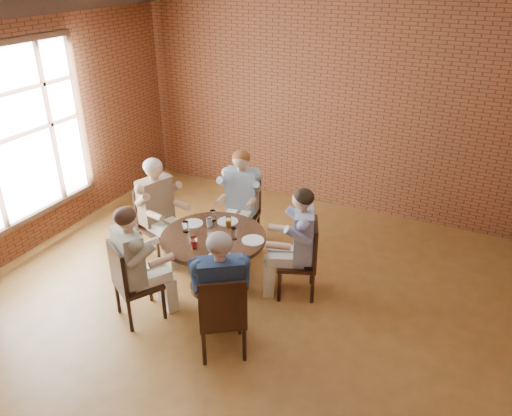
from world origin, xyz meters
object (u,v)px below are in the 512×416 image
at_px(chair_a, 305,256).
at_px(chair_d, 129,280).
at_px(chair_c, 156,220).
at_px(diner_a, 297,243).
at_px(smartphone, 220,253).
at_px(diner_c, 159,210).
at_px(diner_e, 221,293).
at_px(chair_b, 243,208).
at_px(dining_table, 214,252).
at_px(chair_e, 222,314).
at_px(diner_b, 241,200).
at_px(diner_d, 136,264).

height_order(chair_a, chair_d, chair_d).
bearing_deg(chair_c, chair_d, -137.50).
height_order(chair_a, diner_a, diner_a).
bearing_deg(smartphone, diner_c, 148.42).
height_order(diner_e, smartphone, diner_e).
height_order(chair_b, chair_c, chair_c).
height_order(dining_table, chair_c, chair_c).
distance_m(dining_table, diner_e, 1.10).
xyz_separation_m(diner_a, chair_c, (-2.05, 0.01, -0.17)).
distance_m(dining_table, smartphone, 0.47).
distance_m(chair_d, smartphone, 1.03).
xyz_separation_m(diner_a, diner_c, (-1.95, -0.02, 0.01)).
height_order(chair_b, chair_d, chair_b).
xyz_separation_m(chair_a, diner_c, (-2.04, -0.05, 0.18)).
relative_size(chair_a, diner_a, 0.70).
height_order(chair_e, smartphone, chair_e).
xyz_separation_m(diner_a, chair_b, (-1.15, 0.83, -0.17)).
xyz_separation_m(chair_b, chair_c, (-0.90, -0.82, 0.00)).
height_order(diner_b, chair_d, diner_b).
distance_m(chair_a, diner_e, 1.37).
height_order(dining_table, smartphone, smartphone).
distance_m(chair_b, chair_d, 2.12).
relative_size(chair_a, diner_e, 0.68).
height_order(chair_d, diner_e, diner_e).
xyz_separation_m(dining_table, diner_c, (-1.03, 0.34, 0.18)).
relative_size(chair_a, chair_c, 0.99).
distance_m(diner_a, diner_b, 1.35).
bearing_deg(smartphone, chair_c, 148.95).
height_order(diner_a, diner_b, diner_b).
distance_m(chair_e, smartphone, 0.81).
bearing_deg(diner_b, smartphone, -82.02).
height_order(diner_a, diner_c, diner_c).
xyz_separation_m(chair_a, chair_c, (-2.13, -0.02, 0.01)).
bearing_deg(diner_a, diner_c, -110.60).
height_order(diner_a, diner_d, diner_d).
height_order(dining_table, diner_b, diner_b).
relative_size(diner_b, diner_d, 1.00).
relative_size(dining_table, chair_b, 1.28).
bearing_deg(diner_d, chair_e, -156.45).
distance_m(chair_c, diner_e, 2.15).
bearing_deg(diner_a, chair_c, -111.48).
xyz_separation_m(chair_a, chair_d, (-1.56, -1.30, 0.00)).
bearing_deg(chair_a, chair_e, -35.45).
distance_m(diner_c, smartphone, 1.45).
xyz_separation_m(diner_b, diner_c, (-0.83, -0.75, 0.01)).
distance_m(chair_a, smartphone, 1.06).
relative_size(diner_d, chair_e, 1.42).
bearing_deg(chair_a, diner_b, -141.11).
distance_m(chair_a, chair_e, 1.42).
relative_size(diner_d, diner_e, 0.98).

